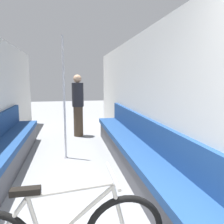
{
  "coord_description": "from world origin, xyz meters",
  "views": [
    {
      "loc": [
        0.01,
        -0.45,
        1.49
      ],
      "look_at": [
        0.45,
        1.78,
        1.15
      ],
      "focal_mm": 35.0,
      "sensor_mm": 36.0,
      "label": 1
    }
  ],
  "objects": [
    {
      "name": "passenger_standing",
      "position": [
        0.24,
        5.29,
        0.83
      ],
      "size": [
        0.3,
        0.3,
        1.61
      ],
      "rotation": [
        0.0,
        0.0,
        1.16
      ],
      "color": "#473828",
      "rests_on": "ground"
    },
    {
      "name": "bench_seat_row_right",
      "position": [
        1.04,
        2.87,
        0.3
      ],
      "size": [
        0.48,
        4.55,
        0.88
      ],
      "color": "#4C4C51",
      "rests_on": "ground"
    },
    {
      "name": "grab_pole_near",
      "position": [
        -0.07,
        3.67,
        1.11
      ],
      "size": [
        0.08,
        0.08,
        2.28
      ],
      "color": "gray",
      "rests_on": "ground"
    },
    {
      "name": "wall_right",
      "position": [
        1.31,
        2.88,
        1.15
      ],
      "size": [
        0.1,
        8.97,
        2.3
      ],
      "primitive_type": "cube",
      "color": "silver",
      "rests_on": "ground"
    }
  ]
}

